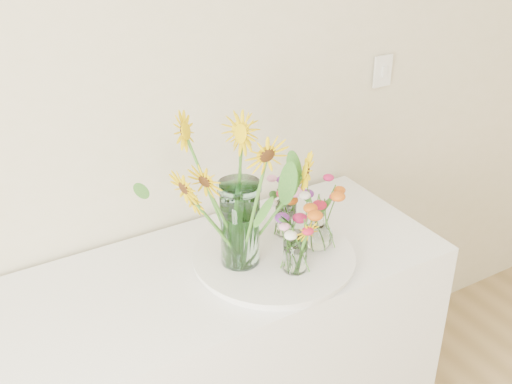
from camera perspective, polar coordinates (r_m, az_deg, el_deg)
counter at (r=2.29m, az=-2.56°, el=-15.86°), size 1.40×0.60×0.90m
tray at (r=2.01m, az=1.60°, el=-5.95°), size 0.48×0.48×0.02m
mason_jar at (r=1.90m, az=-1.44°, el=-2.84°), size 0.12×0.12×0.27m
sunflower_bouquet at (r=1.84m, az=-1.48°, el=0.32°), size 0.70×0.70×0.51m
small_vase_a at (r=1.90m, az=3.51°, el=-5.44°), size 0.09×0.09×0.12m
wildflower_posy_a at (r=1.88m, az=3.55°, el=-4.31°), size 0.19×0.19×0.21m
small_vase_b at (r=2.01m, az=5.53°, el=-3.23°), size 0.13×0.13×0.14m
wildflower_posy_b at (r=1.99m, az=5.59°, el=-2.12°), size 0.21×0.21×0.23m
small_vase_c at (r=2.08m, az=2.65°, el=-2.40°), size 0.08×0.08×0.12m
wildflower_posy_c at (r=2.05m, az=2.68°, el=-1.32°), size 0.18×0.18×0.21m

